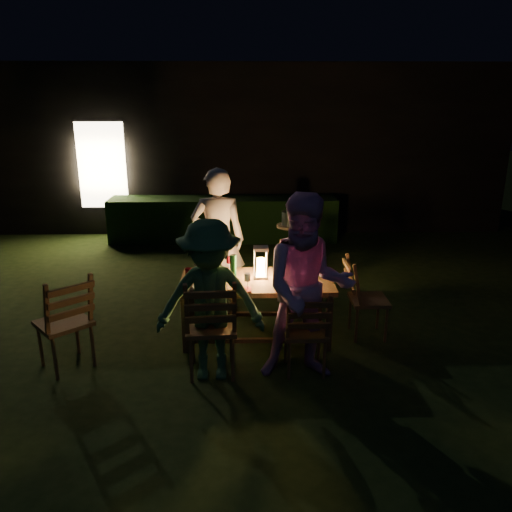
{
  "coord_description": "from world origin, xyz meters",
  "views": [
    {
      "loc": [
        -0.12,
        -5.39,
        2.57
      ],
      "look_at": [
        0.02,
        -0.06,
        0.87
      ],
      "focal_mm": 35.0,
      "sensor_mm": 36.0,
      "label": 1
    }
  ],
  "objects_px": {
    "lantern": "(261,264)",
    "chair_spare": "(66,338)",
    "dining_table": "(256,285)",
    "ice_bucket": "(291,218)",
    "chair_near_right": "(305,346)",
    "side_table": "(291,229)",
    "person_opp_left": "(210,301)",
    "chair_end": "(366,312)",
    "chair_far_left": "(219,289)",
    "chair_far_right": "(298,289)",
    "person_opp_right": "(308,289)",
    "bottle_bucket_b": "(294,215)",
    "person_house_side": "(218,241)",
    "chair_near_left": "(212,343)",
    "bottle_table": "(233,267)",
    "bottle_bucket_a": "(288,216)"
  },
  "relations": [
    {
      "from": "person_opp_right",
      "to": "bottle_bucket_b",
      "type": "xyz_separation_m",
      "value": [
        0.22,
        3.54,
        -0.11
      ]
    },
    {
      "from": "dining_table",
      "to": "person_house_side",
      "type": "distance_m",
      "value": 0.98
    },
    {
      "from": "chair_near_left",
      "to": "bottle_bucket_b",
      "type": "xyz_separation_m",
      "value": [
        1.12,
        3.49,
        0.46
      ]
    },
    {
      "from": "person_opp_right",
      "to": "bottle_table",
      "type": "distance_m",
      "value": 1.08
    },
    {
      "from": "chair_near_right",
      "to": "chair_far_right",
      "type": "xyz_separation_m",
      "value": [
        0.09,
        1.54,
        -0.01
      ]
    },
    {
      "from": "dining_table",
      "to": "lantern",
      "type": "bearing_deg",
      "value": 45.0
    },
    {
      "from": "chair_near_right",
      "to": "ice_bucket",
      "type": "xyz_separation_m",
      "value": [
        0.17,
        3.45,
        0.45
      ]
    },
    {
      "from": "person_opp_left",
      "to": "lantern",
      "type": "height_order",
      "value": "person_opp_left"
    },
    {
      "from": "person_house_side",
      "to": "ice_bucket",
      "type": "height_order",
      "value": "person_house_side"
    },
    {
      "from": "chair_spare",
      "to": "person_opp_left",
      "type": "bearing_deg",
      "value": -49.72
    },
    {
      "from": "chair_near_right",
      "to": "side_table",
      "type": "relative_size",
      "value": 1.48
    },
    {
      "from": "person_opp_left",
      "to": "chair_spare",
      "type": "bearing_deg",
      "value": 171.91
    },
    {
      "from": "dining_table",
      "to": "ice_bucket",
      "type": "xyz_separation_m",
      "value": [
        0.62,
        2.68,
        0.11
      ]
    },
    {
      "from": "chair_far_right",
      "to": "person_opp_left",
      "type": "xyz_separation_m",
      "value": [
        -1.0,
        -1.59,
        0.5
      ]
    },
    {
      "from": "dining_table",
      "to": "person_house_side",
      "type": "bearing_deg",
      "value": 118.76
    },
    {
      "from": "dining_table",
      "to": "chair_far_left",
      "type": "distance_m",
      "value": 0.96
    },
    {
      "from": "bottle_table",
      "to": "side_table",
      "type": "distance_m",
      "value": 2.84
    },
    {
      "from": "chair_spare",
      "to": "person_house_side",
      "type": "bearing_deg",
      "value": 3.37
    },
    {
      "from": "chair_near_left",
      "to": "lantern",
      "type": "bearing_deg",
      "value": 55.46
    },
    {
      "from": "chair_far_right",
      "to": "ice_bucket",
      "type": "xyz_separation_m",
      "value": [
        0.08,
        1.91,
        0.46
      ]
    },
    {
      "from": "person_house_side",
      "to": "bottle_bucket_b",
      "type": "relative_size",
      "value": 5.6
    },
    {
      "from": "chair_near_right",
      "to": "chair_far_right",
      "type": "bearing_deg",
      "value": 85.31
    },
    {
      "from": "chair_near_left",
      "to": "bottle_table",
      "type": "distance_m",
      "value": 0.94
    },
    {
      "from": "person_opp_right",
      "to": "lantern",
      "type": "bearing_deg",
      "value": 114.69
    },
    {
      "from": "bottle_table",
      "to": "bottle_bucket_b",
      "type": "bearing_deg",
      "value": 71.25
    },
    {
      "from": "chair_end",
      "to": "chair_far_left",
      "type": "bearing_deg",
      "value": -114.55
    },
    {
      "from": "chair_end",
      "to": "side_table",
      "type": "xyz_separation_m",
      "value": [
        -0.61,
        2.68,
        0.26
      ]
    },
    {
      "from": "dining_table",
      "to": "chair_near_right",
      "type": "bearing_deg",
      "value": -59.65
    },
    {
      "from": "person_opp_right",
      "to": "bottle_bucket_b",
      "type": "bearing_deg",
      "value": 86.31
    },
    {
      "from": "chair_spare",
      "to": "person_house_side",
      "type": "relative_size",
      "value": 0.58
    },
    {
      "from": "chair_far_right",
      "to": "lantern",
      "type": "bearing_deg",
      "value": 47.99
    },
    {
      "from": "chair_spare",
      "to": "chair_far_right",
      "type": "bearing_deg",
      "value": -12.0
    },
    {
      "from": "person_opp_right",
      "to": "person_house_side",
      "type": "bearing_deg",
      "value": 118.76
    },
    {
      "from": "lantern",
      "to": "chair_spare",
      "type": "bearing_deg",
      "value": -160.92
    },
    {
      "from": "chair_far_right",
      "to": "bottle_bucket_a",
      "type": "relative_size",
      "value": 2.82
    },
    {
      "from": "chair_end",
      "to": "bottle_table",
      "type": "height_order",
      "value": "bottle_table"
    },
    {
      "from": "chair_far_right",
      "to": "lantern",
      "type": "height_order",
      "value": "lantern"
    },
    {
      "from": "chair_near_right",
      "to": "chair_end",
      "type": "bearing_deg",
      "value": 43.52
    },
    {
      "from": "chair_end",
      "to": "chair_spare",
      "type": "bearing_deg",
      "value": -78.8
    },
    {
      "from": "lantern",
      "to": "ice_bucket",
      "type": "bearing_deg",
      "value": 77.7
    },
    {
      "from": "dining_table",
      "to": "person_opp_left",
      "type": "bearing_deg",
      "value": -118.76
    },
    {
      "from": "bottle_bucket_b",
      "to": "ice_bucket",
      "type": "bearing_deg",
      "value": -141.34
    },
    {
      "from": "chair_spare",
      "to": "person_opp_left",
      "type": "height_order",
      "value": "person_opp_left"
    },
    {
      "from": "dining_table",
      "to": "chair_end",
      "type": "distance_m",
      "value": 1.27
    },
    {
      "from": "chair_far_right",
      "to": "bottle_table",
      "type": "height_order",
      "value": "bottle_table"
    },
    {
      "from": "chair_near_right",
      "to": "bottle_table",
      "type": "xyz_separation_m",
      "value": [
        -0.7,
        0.77,
        0.55
      ]
    },
    {
      "from": "dining_table",
      "to": "ice_bucket",
      "type": "relative_size",
      "value": 5.51
    },
    {
      "from": "dining_table",
      "to": "chair_spare",
      "type": "bearing_deg",
      "value": -161.91
    },
    {
      "from": "chair_near_left",
      "to": "bottle_bucket_b",
      "type": "relative_size",
      "value": 3.32
    },
    {
      "from": "chair_near_right",
      "to": "chair_far_right",
      "type": "distance_m",
      "value": 1.54
    }
  ]
}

